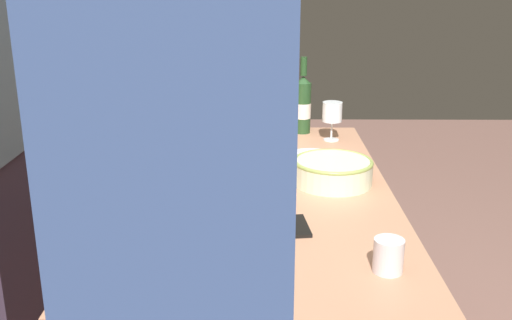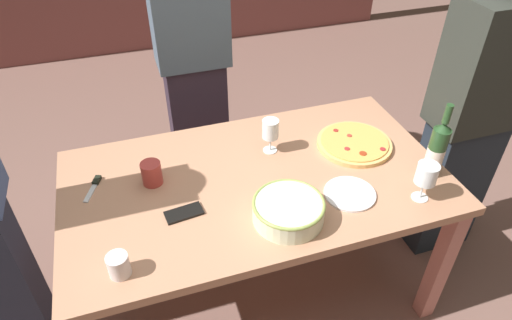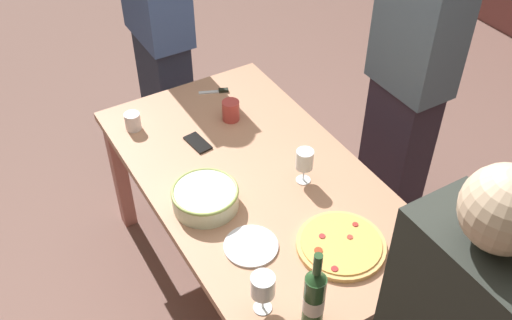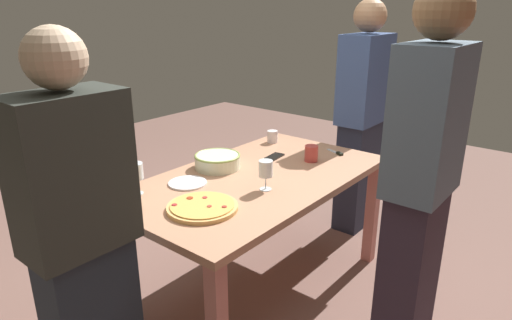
{
  "view_description": "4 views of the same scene",
  "coord_description": "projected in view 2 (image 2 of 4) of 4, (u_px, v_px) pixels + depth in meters",
  "views": [
    {
      "loc": [
        -1.88,
        -0.02,
        1.45
      ],
      "look_at": [
        0.0,
        0.0,
        0.85
      ],
      "focal_mm": 41.62,
      "sensor_mm": 36.0,
      "label": 1
    },
    {
      "loc": [
        -0.45,
        -1.36,
        1.98
      ],
      "look_at": [
        0.0,
        0.0,
        0.85
      ],
      "focal_mm": 31.5,
      "sensor_mm": 36.0,
      "label": 2
    },
    {
      "loc": [
        1.61,
        -0.95,
        2.48
      ],
      "look_at": [
        0.0,
        0.0,
        0.85
      ],
      "focal_mm": 41.53,
      "sensor_mm": 36.0,
      "label": 3
    },
    {
      "loc": [
        1.83,
        1.49,
        1.67
      ],
      "look_at": [
        0.0,
        0.0,
        0.85
      ],
      "focal_mm": 31.07,
      "sensor_mm": 36.0,
      "label": 4
    }
  ],
  "objects": [
    {
      "name": "pizza_knife",
      "position": [
        94.0,
        185.0,
        1.84
      ],
      "size": [
        0.08,
        0.15,
        0.02
      ],
      "color": "silver",
      "rests_on": "dining_table"
    },
    {
      "name": "person_host",
      "position": [
        472.0,
        118.0,
        2.13
      ],
      "size": [
        0.4,
        0.24,
        1.61
      ],
      "rotation": [
        0.0,
        0.0,
        -3.12
      ],
      "color": "#202934",
      "rests_on": "ground"
    },
    {
      "name": "person_guest_left",
      "position": [
        192.0,
        56.0,
        2.44
      ],
      "size": [
        0.39,
        0.24,
        1.77
      ],
      "rotation": [
        0.0,
        0.0,
        -1.49
      ],
      "color": "#2F2532",
      "rests_on": "ground"
    },
    {
      "name": "side_plate",
      "position": [
        350.0,
        194.0,
        1.81
      ],
      "size": [
        0.21,
        0.21,
        0.01
      ],
      "primitive_type": "cylinder",
      "color": "white",
      "rests_on": "dining_table"
    },
    {
      "name": "cup_ceramic",
      "position": [
        119.0,
        265.0,
        1.48
      ],
      "size": [
        0.07,
        0.07,
        0.08
      ],
      "primitive_type": "cylinder",
      "color": "silver",
      "rests_on": "dining_table"
    },
    {
      "name": "serving_bowl",
      "position": [
        288.0,
        210.0,
        1.68
      ],
      "size": [
        0.27,
        0.27,
        0.09
      ],
      "color": "silver",
      "rests_on": "dining_table"
    },
    {
      "name": "wine_glass_by_bottle",
      "position": [
        426.0,
        175.0,
        1.72
      ],
      "size": [
        0.08,
        0.08,
        0.17
      ],
      "color": "white",
      "rests_on": "dining_table"
    },
    {
      "name": "dining_table",
      "position": [
        256.0,
        194.0,
        1.95
      ],
      "size": [
        1.6,
        0.9,
        0.75
      ],
      "color": "tan",
      "rests_on": "ground"
    },
    {
      "name": "pizza",
      "position": [
        354.0,
        143.0,
        2.06
      ],
      "size": [
        0.34,
        0.34,
        0.03
      ],
      "color": "#E5AF64",
      "rests_on": "dining_table"
    },
    {
      "name": "wine_glass_near_pizza",
      "position": [
        270.0,
        130.0,
        1.97
      ],
      "size": [
        0.07,
        0.07,
        0.16
      ],
      "color": "white",
      "rests_on": "dining_table"
    },
    {
      "name": "cup_amber",
      "position": [
        152.0,
        173.0,
        1.84
      ],
      "size": [
        0.08,
        0.08,
        0.1
      ],
      "primitive_type": "cylinder",
      "color": "#BE3F3A",
      "rests_on": "dining_table"
    },
    {
      "name": "cell_phone",
      "position": [
        184.0,
        213.0,
        1.72
      ],
      "size": [
        0.15,
        0.09,
        0.01
      ],
      "primitive_type": "cube",
      "rotation": [
        0.0,
        0.0,
        1.69
      ],
      "color": "black",
      "rests_on": "dining_table"
    },
    {
      "name": "ground_plane",
      "position": [
        256.0,
        286.0,
        2.36
      ],
      "size": [
        8.0,
        8.0,
        0.0
      ],
      "primitive_type": "plane",
      "color": "#7C594F"
    },
    {
      "name": "wine_bottle",
      "position": [
        437.0,
        149.0,
        1.83
      ],
      "size": [
        0.07,
        0.07,
        0.34
      ],
      "color": "#234422",
      "rests_on": "dining_table"
    }
  ]
}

